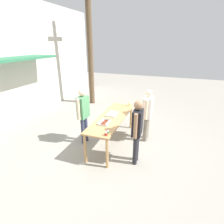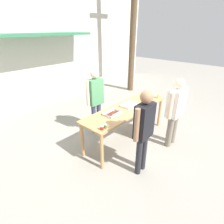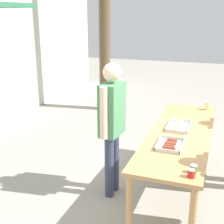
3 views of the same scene
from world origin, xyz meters
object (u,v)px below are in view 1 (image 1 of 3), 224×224
at_px(food_tray_sausages, 104,123).
at_px(beer_cup, 129,104).
at_px(food_tray_buns, 112,114).
at_px(person_customer_with_cup, 147,111).
at_px(condiment_jar_mustard, 106,134).
at_px(utility_pole, 90,45).
at_px(condiment_jar_ketchup, 108,132).
at_px(person_customer_holding_hotdog, 137,127).
at_px(person_server_behind_table, 83,111).

bearing_deg(food_tray_sausages, beer_cup, -10.56).
height_order(food_tray_buns, person_customer_with_cup, person_customer_with_cup).
bearing_deg(condiment_jar_mustard, food_tray_buns, 13.49).
bearing_deg(utility_pole, condiment_jar_ketchup, -149.33).
distance_m(beer_cup, person_customer_with_cup, 0.89).
distance_m(condiment_jar_mustard, utility_pole, 5.38).
distance_m(food_tray_sausages, person_customer_with_cup, 1.43).
bearing_deg(food_tray_buns, person_customer_holding_hotdog, -131.63).
bearing_deg(condiment_jar_mustard, beer_cup, 0.11).
height_order(condiment_jar_ketchup, person_customer_with_cup, person_customer_with_cup).
bearing_deg(beer_cup, person_customer_holding_hotdog, -159.81).
xyz_separation_m(person_server_behind_table, person_customer_with_cup, (0.80, -1.75, -0.07)).
height_order(beer_cup, person_server_behind_table, person_server_behind_table).
bearing_deg(condiment_jar_ketchup, utility_pole, 30.67).
xyz_separation_m(condiment_jar_mustard, beer_cup, (2.18, 0.00, 0.02)).
bearing_deg(person_customer_with_cup, person_customer_holding_hotdog, -0.39).
relative_size(food_tray_sausages, food_tray_buns, 0.88).
bearing_deg(person_customer_with_cup, food_tray_buns, -66.56).
bearing_deg(person_server_behind_table, food_tray_buns, -58.08).
xyz_separation_m(condiment_jar_ketchup, person_server_behind_table, (0.75, 1.06, 0.13)).
bearing_deg(person_customer_with_cup, beer_cup, -126.10).
bearing_deg(condiment_jar_mustard, person_customer_with_cup, -23.11).
relative_size(beer_cup, person_customer_with_cup, 0.07).
bearing_deg(person_server_behind_table, person_customer_with_cup, -61.44).
height_order(condiment_jar_mustard, person_customer_holding_hotdog, person_customer_holding_hotdog).
bearing_deg(person_customer_holding_hotdog, utility_pole, -142.56).
height_order(condiment_jar_ketchup, beer_cup, beer_cup).
height_order(condiment_jar_mustard, utility_pole, utility_pole).
distance_m(person_server_behind_table, utility_pole, 4.20).
height_order(condiment_jar_ketchup, utility_pole, utility_pole).
bearing_deg(condiment_jar_mustard, condiment_jar_ketchup, -5.59).
distance_m(person_server_behind_table, person_customer_holding_hotdog, 1.76).
bearing_deg(condiment_jar_mustard, utility_pole, 30.04).
bearing_deg(food_tray_sausages, utility_pole, 30.70).
bearing_deg(person_customer_with_cup, utility_pole, -128.51).
relative_size(food_tray_buns, person_customer_with_cup, 0.27).
relative_size(person_customer_with_cup, utility_pole, 0.30).
distance_m(condiment_jar_mustard, condiment_jar_ketchup, 0.09).
relative_size(food_tray_buns, beer_cup, 3.79).
bearing_deg(food_tray_sausages, person_server_behind_table, 73.36).
height_order(person_customer_holding_hotdog, person_customer_with_cup, person_customer_holding_hotdog).
relative_size(condiment_jar_ketchup, person_server_behind_table, 0.04).
xyz_separation_m(food_tray_sausages, utility_pole, (3.74, 2.22, 1.92)).
xyz_separation_m(food_tray_sausages, beer_cup, (1.57, -0.29, 0.04)).
bearing_deg(utility_pole, person_customer_with_cup, -130.22).
height_order(food_tray_buns, utility_pole, utility_pole).
relative_size(condiment_jar_mustard, beer_cup, 0.65).
bearing_deg(food_tray_buns, person_server_behind_table, 117.77).
relative_size(food_tray_sausages, condiment_jar_mustard, 5.14).
distance_m(condiment_jar_ketchup, person_customer_holding_hotdog, 0.72).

